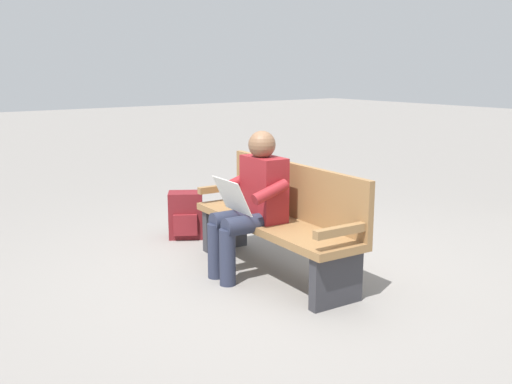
% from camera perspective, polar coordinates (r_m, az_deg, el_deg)
% --- Properties ---
extents(ground_plane, '(40.00, 40.00, 0.00)m').
position_cam_1_polar(ground_plane, '(4.88, 1.67, -7.91)').
color(ground_plane, gray).
extents(bench_near, '(1.83, 0.60, 0.90)m').
position_cam_1_polar(bench_near, '(4.78, 2.40, -2.57)').
color(bench_near, olive).
rests_on(bench_near, ground).
extents(person_seated, '(0.59, 0.59, 1.18)m').
position_cam_1_polar(person_seated, '(4.67, -0.37, -0.79)').
color(person_seated, maroon).
rests_on(person_seated, ground).
extents(backpack, '(0.38, 0.41, 0.46)m').
position_cam_1_polar(backpack, '(5.84, -6.89, -2.28)').
color(backpack, maroon).
rests_on(backpack, ground).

